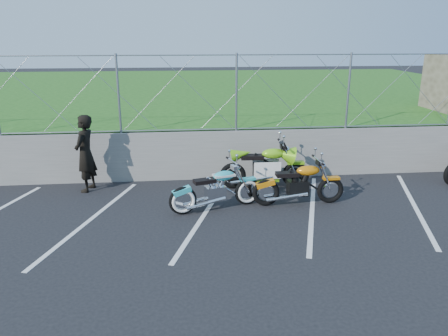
{
  "coord_description": "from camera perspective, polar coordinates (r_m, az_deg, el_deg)",
  "views": [
    {
      "loc": [
        -0.46,
        -7.77,
        3.75
      ],
      "look_at": [
        0.46,
        1.3,
        0.95
      ],
      "focal_mm": 35.0,
      "sensor_mm": 36.0,
      "label": 1
    }
  ],
  "objects": [
    {
      "name": "person_standing",
      "position": [
        11.2,
        -17.67,
        1.82
      ],
      "size": [
        0.62,
        0.79,
        1.91
      ],
      "primitive_type": "imported",
      "rotation": [
        0.0,
        0.0,
        -1.83
      ],
      "color": "black",
      "rests_on": "ground"
    },
    {
      "name": "ground",
      "position": [
        8.64,
        -2.16,
        -8.64
      ],
      "size": [
        90.0,
        90.0,
        0.0
      ],
      "primitive_type": "plane",
      "color": "black",
      "rests_on": "ground"
    },
    {
      "name": "grass_field",
      "position": [
        21.5,
        -4.53,
        8.75
      ],
      "size": [
        30.0,
        20.0,
        1.3
      ],
      "primitive_type": "cube",
      "color": "#205316",
      "rests_on": "ground"
    },
    {
      "name": "sportbike_green",
      "position": [
        11.04,
        5.44,
        -0.09
      ],
      "size": [
        2.26,
        0.81,
        1.17
      ],
      "rotation": [
        0.0,
        0.0,
        -0.04
      ],
      "color": "black",
      "rests_on": "ground"
    },
    {
      "name": "chain_link_fence",
      "position": [
        11.38,
        -3.45,
        9.74
      ],
      "size": [
        28.0,
        0.03,
        2.0
      ],
      "color": "gray",
      "rests_on": "retaining_wall"
    },
    {
      "name": "naked_orange",
      "position": [
        10.08,
        9.88,
        -2.26
      ],
      "size": [
        2.13,
        0.72,
        1.06
      ],
      "rotation": [
        0.0,
        0.0,
        0.02
      ],
      "color": "black",
      "rests_on": "ground"
    },
    {
      "name": "parking_lines",
      "position": [
        9.68,
        4.59,
        -5.74
      ],
      "size": [
        18.29,
        4.31,
        0.01
      ],
      "color": "silver",
      "rests_on": "ground"
    },
    {
      "name": "cruiser_turquoise",
      "position": [
        9.67,
        -0.9,
        -2.97
      ],
      "size": [
        2.11,
        0.8,
        1.08
      ],
      "rotation": [
        0.0,
        0.0,
        0.29
      ],
      "color": "black",
      "rests_on": "ground"
    },
    {
      "name": "retaining_wall",
      "position": [
        11.7,
        -3.3,
        1.7
      ],
      "size": [
        30.0,
        0.22,
        1.3
      ],
      "primitive_type": "cube",
      "color": "slate",
      "rests_on": "ground"
    }
  ]
}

